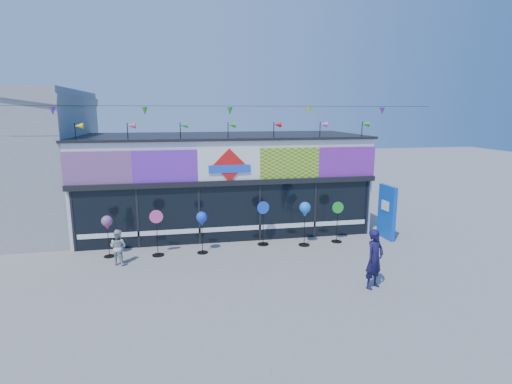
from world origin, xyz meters
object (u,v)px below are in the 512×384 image
object	(u,v)px
adult_man	(375,259)
spinner_2	(202,220)
child	(118,247)
spinner_5	(337,221)
spinner_0	(107,224)
spinner_3	(263,222)
spinner_1	(157,232)
blue_sign	(387,212)
spinner_4	(305,211)

from	to	relation	value
adult_man	spinner_2	bearing A→B (deg)	113.01
child	spinner_5	bearing A→B (deg)	-148.26
spinner_0	spinner_3	world-z (taller)	spinner_3
spinner_0	spinner_1	size ratio (longest dim) A/B	0.90
spinner_2	blue_sign	bearing A→B (deg)	2.90
blue_sign	spinner_2	xyz separation A→B (m)	(-7.49, -0.38, 0.15)
spinner_1	child	distance (m)	1.43
spinner_1	spinner_3	size ratio (longest dim) A/B	0.98
spinner_2	spinner_3	xyz separation A→B (m)	(2.38, 0.50, -0.34)
blue_sign	spinner_2	size ratio (longest dim) A/B	1.40
spinner_0	adult_man	xyz separation A→B (m)	(8.09, -4.13, -0.32)
blue_sign	spinner_1	size ratio (longest dim) A/B	1.30
blue_sign	spinner_1	distance (m)	9.09
spinner_0	blue_sign	bearing A→B (deg)	0.76
spinner_0	adult_man	distance (m)	9.08
blue_sign	adult_man	distance (m)	5.06
spinner_2	spinner_3	distance (m)	2.45
spinner_1	spinner_2	world-z (taller)	spinner_1
spinner_2	spinner_0	bearing A→B (deg)	175.89
spinner_0	spinner_2	size ratio (longest dim) A/B	0.97
spinner_5	adult_man	size ratio (longest dim) A/B	0.92
blue_sign	child	distance (m)	10.40
spinner_2	child	world-z (taller)	spinner_2
spinner_2	spinner_5	xyz separation A→B (m)	(5.33, 0.28, -0.38)
spinner_4	adult_man	world-z (taller)	adult_man
adult_man	spinner_1	bearing A→B (deg)	120.55
spinner_3	spinner_5	size ratio (longest dim) A/B	1.05
spinner_2	spinner_4	size ratio (longest dim) A/B	0.90
spinner_5	child	world-z (taller)	spinner_5
spinner_0	spinner_4	world-z (taller)	spinner_4
spinner_5	child	size ratio (longest dim) A/B	1.34
spinner_2	spinner_3	world-z (taller)	spinner_3
blue_sign	spinner_5	xyz separation A→B (m)	(-2.16, -0.10, -0.23)
blue_sign	adult_man	xyz separation A→B (m)	(-2.70, -4.27, -0.21)
spinner_1	adult_man	world-z (taller)	adult_man
blue_sign	spinner_3	bearing A→B (deg)	174.99
spinner_0	spinner_2	xyz separation A→B (m)	(3.30, -0.24, 0.04)
spinner_3	child	size ratio (longest dim) A/B	1.41
spinner_3	spinner_4	distance (m)	1.66
spinner_0	spinner_3	xyz separation A→B (m)	(5.68, 0.26, -0.30)
spinner_3	child	distance (m)	5.35
spinner_0	spinner_3	bearing A→B (deg)	2.63
blue_sign	adult_man	world-z (taller)	blue_sign
blue_sign	spinner_4	world-z (taller)	blue_sign
spinner_0	child	xyz separation A→B (m)	(0.45, -0.81, -0.60)
spinner_4	spinner_3	bearing A→B (deg)	166.39
spinner_0	spinner_4	xyz separation A→B (m)	(7.23, -0.11, 0.17)
spinner_2	spinner_1	bearing A→B (deg)	178.83
blue_sign	adult_man	size ratio (longest dim) A/B	1.23
spinner_1	spinner_3	xyz separation A→B (m)	(3.97, 0.47, 0.02)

